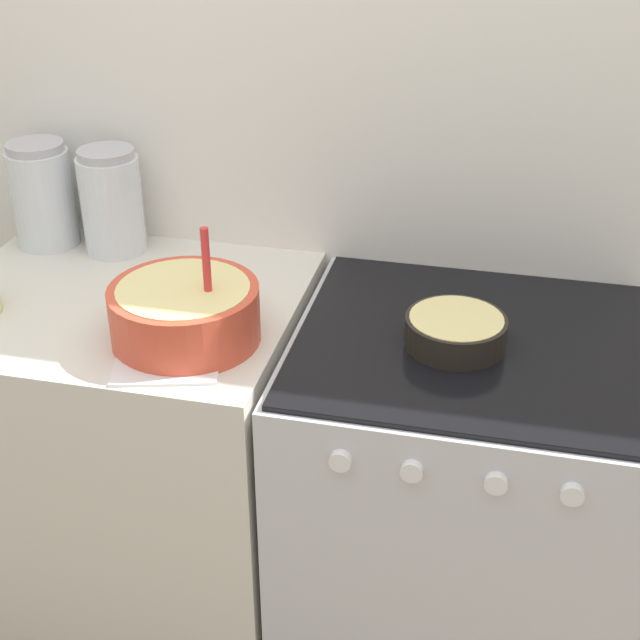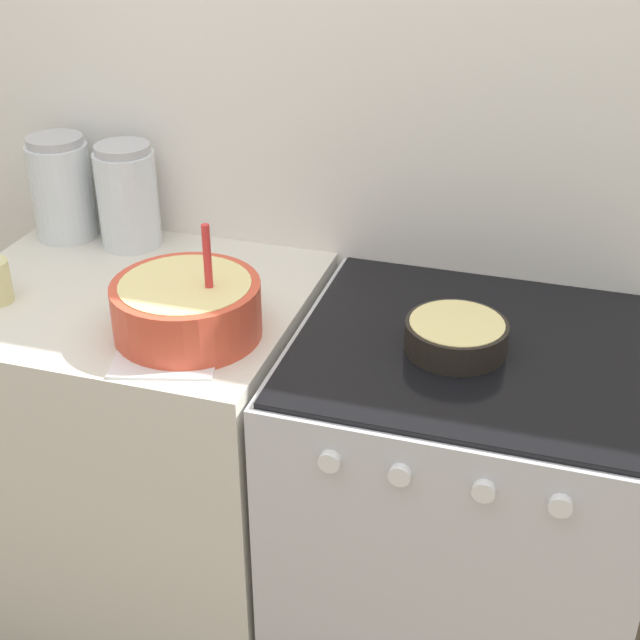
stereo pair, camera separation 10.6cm
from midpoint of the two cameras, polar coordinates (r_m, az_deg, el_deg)
name	(u,v)px [view 1 (the left image)]	position (r m, az deg, el deg)	size (l,w,h in m)	color
wall_back	(328,129)	(2.05, -0.97, 12.14)	(4.55, 0.05, 2.40)	white
countertop_cabinet	(139,463)	(2.23, -12.89, -8.95)	(0.78, 0.66, 0.90)	silver
stove	(456,512)	(2.06, 7.22, -12.11)	(0.72, 0.68, 0.90)	silver
mixing_bowl	(185,310)	(1.78, -10.34, 0.59)	(0.30, 0.30, 0.25)	#D84C33
baking_pan	(456,330)	(1.76, 6.98, -0.70)	(0.20, 0.20, 0.06)	black
storage_jar_left	(44,201)	(2.27, -18.57, 7.19)	(0.15, 0.15, 0.25)	silver
storage_jar_middle	(112,208)	(2.18, -14.52, 6.93)	(0.14, 0.14, 0.25)	silver
recipe_page	(171,345)	(1.79, -11.20, -1.59)	(0.27, 0.33, 0.01)	white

